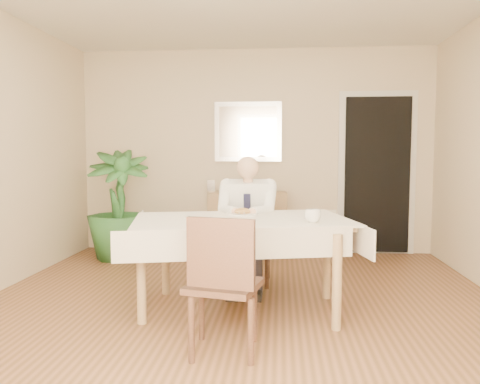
# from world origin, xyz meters

# --- Properties ---
(room) EXTENTS (5.00, 5.02, 2.60)m
(room) POSITION_xyz_m (0.00, 0.00, 1.30)
(room) COLOR brown
(room) RESTS_ON ground
(window) EXTENTS (1.34, 0.04, 1.44)m
(window) POSITION_xyz_m (0.00, -2.47, 1.45)
(window) COLOR beige
(window) RESTS_ON room
(doorway) EXTENTS (0.96, 0.07, 2.10)m
(doorway) POSITION_xyz_m (1.55, 2.46, 1.00)
(doorway) COLOR beige
(doorway) RESTS_ON ground
(mirror) EXTENTS (0.86, 0.04, 0.76)m
(mirror) POSITION_xyz_m (-0.08, 2.47, 1.55)
(mirror) COLOR silver
(mirror) RESTS_ON room
(dining_table) EXTENTS (1.93, 1.38, 0.75)m
(dining_table) POSITION_xyz_m (0.03, 0.16, 0.67)
(dining_table) COLOR #9D7A49
(dining_table) RESTS_ON ground
(chair_far) EXTENTS (0.47, 0.47, 0.93)m
(chair_far) POSITION_xyz_m (0.03, 1.04, 0.52)
(chair_far) COLOR #452A1D
(chair_far) RESTS_ON ground
(chair_near) EXTENTS (0.51, 0.51, 0.89)m
(chair_near) POSITION_xyz_m (-0.01, -0.73, 0.50)
(chair_near) COLOR #452A1D
(chair_near) RESTS_ON ground
(seated_man) EXTENTS (0.48, 0.72, 1.24)m
(seated_man) POSITION_xyz_m (0.03, 0.75, 0.69)
(seated_man) COLOR white
(seated_man) RESTS_ON ground
(plate) EXTENTS (0.26, 0.26, 0.02)m
(plate) POSITION_xyz_m (0.02, 0.37, 0.76)
(plate) COLOR white
(plate) RESTS_ON dining_table
(food) EXTENTS (0.14, 0.14, 0.06)m
(food) POSITION_xyz_m (0.02, 0.37, 0.78)
(food) COLOR olive
(food) RESTS_ON dining_table
(knife) EXTENTS (0.01, 0.13, 0.01)m
(knife) POSITION_xyz_m (0.06, 0.31, 0.78)
(knife) COLOR silver
(knife) RESTS_ON dining_table
(fork) EXTENTS (0.01, 0.13, 0.01)m
(fork) POSITION_xyz_m (-0.02, 0.31, 0.78)
(fork) COLOR silver
(fork) RESTS_ON dining_table
(coffee_mug) EXTENTS (0.17, 0.17, 0.10)m
(coffee_mug) POSITION_xyz_m (0.58, -0.02, 0.80)
(coffee_mug) COLOR white
(coffee_mug) RESTS_ON dining_table
(sideboard) EXTENTS (1.01, 0.42, 0.79)m
(sideboard) POSITION_xyz_m (-0.08, 2.32, 0.40)
(sideboard) COLOR #9D7A49
(sideboard) RESTS_ON ground
(photo_frame_left) EXTENTS (0.10, 0.02, 0.14)m
(photo_frame_left) POSITION_xyz_m (-0.55, 2.38, 0.86)
(photo_frame_left) COLOR silver
(photo_frame_left) RESTS_ON sideboard
(photo_frame_center) EXTENTS (0.10, 0.02, 0.14)m
(photo_frame_center) POSITION_xyz_m (-0.30, 2.35, 0.86)
(photo_frame_center) COLOR silver
(photo_frame_center) RESTS_ON sideboard
(photo_frame_right) EXTENTS (0.10, 0.02, 0.14)m
(photo_frame_right) POSITION_xyz_m (0.05, 2.36, 0.86)
(photo_frame_right) COLOR silver
(photo_frame_right) RESTS_ON sideboard
(potted_palm) EXTENTS (0.94, 0.94, 1.32)m
(potted_palm) POSITION_xyz_m (-1.60, 1.89, 0.66)
(potted_palm) COLOR #235422
(potted_palm) RESTS_ON ground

